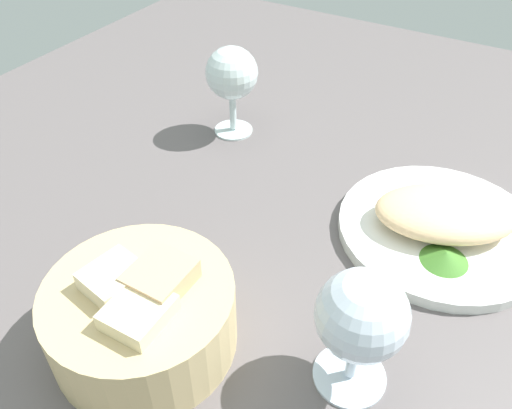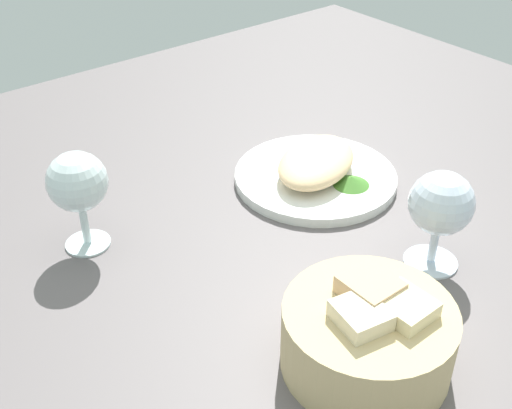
# 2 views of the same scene
# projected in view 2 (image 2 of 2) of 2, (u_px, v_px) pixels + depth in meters

# --- Properties ---
(ground_plane) EXTENTS (1.40, 1.40, 0.02)m
(ground_plane) POSITION_uv_depth(u_px,v_px,m) (324.00, 245.00, 0.85)
(ground_plane) COLOR #5E5757
(plate) EXTENTS (0.24, 0.24, 0.01)m
(plate) POSITION_uv_depth(u_px,v_px,m) (315.00, 177.00, 0.96)
(plate) COLOR white
(plate) RESTS_ON ground_plane
(omelette) EXTENTS (0.19, 0.16, 0.04)m
(omelette) POSITION_uv_depth(u_px,v_px,m) (316.00, 162.00, 0.94)
(omelette) COLOR beige
(omelette) RESTS_ON plate
(lettuce_garnish) EXTENTS (0.05, 0.05, 0.01)m
(lettuce_garnish) POSITION_uv_depth(u_px,v_px,m) (351.00, 181.00, 0.92)
(lettuce_garnish) COLOR #407A2A
(lettuce_garnish) RESTS_ON plate
(bread_basket) EXTENTS (0.17, 0.17, 0.09)m
(bread_basket) POSITION_uv_depth(u_px,v_px,m) (369.00, 334.00, 0.65)
(bread_basket) COLOR tan
(bread_basket) RESTS_ON ground_plane
(wine_glass_near) EXTENTS (0.07, 0.07, 0.13)m
(wine_glass_near) POSITION_uv_depth(u_px,v_px,m) (78.00, 185.00, 0.79)
(wine_glass_near) COLOR silver
(wine_glass_near) RESTS_ON ground_plane
(wine_glass_far) EXTENTS (0.08, 0.08, 0.13)m
(wine_glass_far) POSITION_uv_depth(u_px,v_px,m) (441.00, 207.00, 0.76)
(wine_glass_far) COLOR silver
(wine_glass_far) RESTS_ON ground_plane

